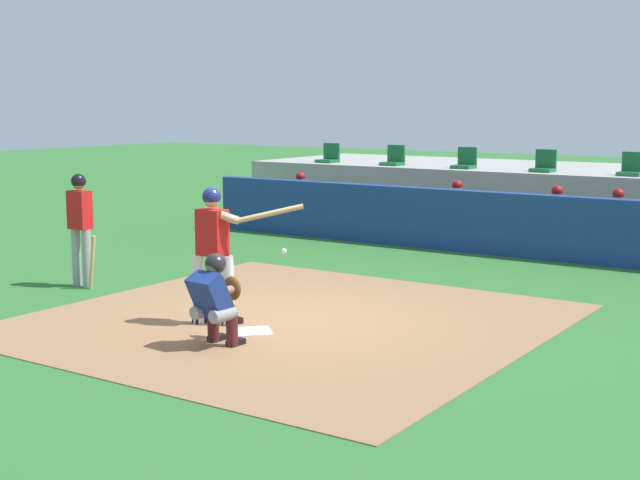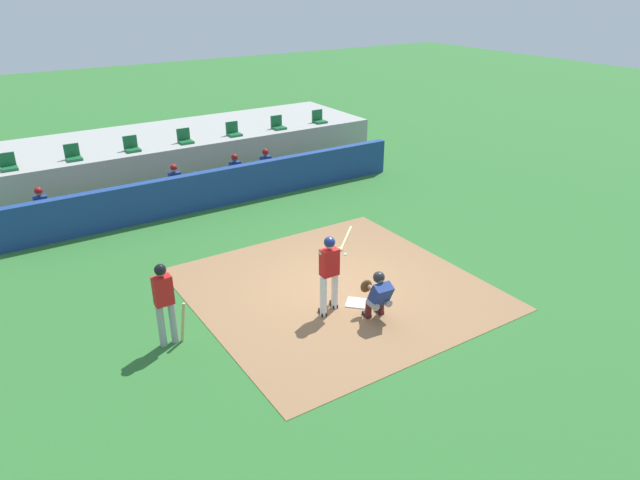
{
  "view_description": "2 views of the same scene",
  "coord_description": "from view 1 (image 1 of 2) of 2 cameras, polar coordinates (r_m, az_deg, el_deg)",
  "views": [
    {
      "loc": [
        6.82,
        -9.42,
        2.86
      ],
      "look_at": [
        0.0,
        0.7,
        1.0
      ],
      "focal_mm": 50.35,
      "sensor_mm": 36.0,
      "label": 1
    },
    {
      "loc": [
        -6.74,
        -9.68,
        6.72
      ],
      "look_at": [
        0.0,
        0.7,
        1.0
      ],
      "focal_mm": 32.21,
      "sensor_mm": 36.0,
      "label": 2
    }
  ],
  "objects": [
    {
      "name": "stadium_seat_4",
      "position": [
        19.49,
        19.19,
        4.28
      ],
      "size": [
        0.46,
        0.46,
        0.48
      ],
      "color": "#196033",
      "rests_on": "stands_platform"
    },
    {
      "name": "dugout_wall",
      "position": [
        17.47,
        10.69,
        1.08
      ],
      "size": [
        13.0,
        0.3,
        1.2
      ],
      "primitive_type": "cube",
      "color": "navy",
      "rests_on": "ground"
    },
    {
      "name": "dugout_player_1",
      "position": [
        18.69,
        8.52,
        1.85
      ],
      "size": [
        0.49,
        0.7,
        1.3
      ],
      "color": "#939399",
      "rests_on": "ground"
    },
    {
      "name": "home_plate",
      "position": [
        11.35,
        -4.25,
        -5.83
      ],
      "size": [
        0.62,
        0.62,
        0.02
      ],
      "primitive_type": "cube",
      "rotation": [
        0.0,
        0.0,
        0.79
      ],
      "color": "white",
      "rests_on": "dirt_infield"
    },
    {
      "name": "on_deck_batter",
      "position": [
        14.49,
        -14.99,
        1.08
      ],
      "size": [
        0.58,
        0.23,
        1.79
      ],
      "color": "#99999E",
      "rests_on": "ground"
    },
    {
      "name": "dugout_player_0",
      "position": [
        20.69,
        -1.44,
        2.59
      ],
      "size": [
        0.49,
        0.7,
        1.3
      ],
      "color": "#939399",
      "rests_on": "ground"
    },
    {
      "name": "dugout_player_2",
      "position": [
        17.89,
        14.64,
        1.36
      ],
      "size": [
        0.49,
        0.7,
        1.3
      ],
      "color": "#939399",
      "rests_on": "ground"
    },
    {
      "name": "stadium_seat_0",
      "position": [
        22.56,
        0.58,
        5.29
      ],
      "size": [
        0.46,
        0.46,
        0.48
      ],
      "color": "#196033",
      "rests_on": "stands_platform"
    },
    {
      "name": "dugout_bench",
      "position": [
        18.43,
        11.89,
        0.26
      ],
      "size": [
        11.8,
        0.44,
        0.45
      ],
      "primitive_type": "cube",
      "color": "olive",
      "rests_on": "ground"
    },
    {
      "name": "stadium_seat_3",
      "position": [
        20.04,
        14.04,
        4.61
      ],
      "size": [
        0.46,
        0.46,
        0.48
      ],
      "color": "#196033",
      "rests_on": "stands_platform"
    },
    {
      "name": "catcher_crouched",
      "position": [
        10.67,
        -6.63,
        -3.57
      ],
      "size": [
        0.51,
        1.66,
        1.13
      ],
      "color": "gray",
      "rests_on": "ground"
    },
    {
      "name": "dirt_infield",
      "position": [
        11.97,
        -1.88,
        -5.13
      ],
      "size": [
        6.4,
        6.4,
        0.01
      ],
      "primitive_type": "cube",
      "color": "#936B47",
      "rests_on": "ground"
    },
    {
      "name": "ground_plane",
      "position": [
        11.98,
        -1.88,
        -5.15
      ],
      "size": [
        80.0,
        80.0,
        0.0
      ],
      "primitive_type": "plane",
      "color": "#2D6B2D"
    },
    {
      "name": "stadium_seat_1",
      "position": [
        21.59,
        4.71,
        5.11
      ],
      "size": [
        0.46,
        0.46,
        0.48
      ],
      "color": "#196033",
      "rests_on": "stands_platform"
    },
    {
      "name": "batter_at_plate",
      "position": [
        11.62,
        -6.7,
        -0.42
      ],
      "size": [
        1.3,
        0.8,
        1.8
      ],
      "color": "silver",
      "rests_on": "ground"
    },
    {
      "name": "dugout_player_3",
      "position": [
        17.54,
        18.25,
        1.07
      ],
      "size": [
        0.49,
        0.7,
        1.3
      ],
      "color": "#939399",
      "rests_on": "ground"
    },
    {
      "name": "stands_platform",
      "position": [
        21.54,
        15.35,
        2.6
      ],
      "size": [
        15.0,
        4.4,
        1.4
      ],
      "primitive_type": "cube",
      "color": "#9E9E99",
      "rests_on": "ground"
    },
    {
      "name": "stadium_seat_2",
      "position": [
        20.75,
        9.21,
        4.89
      ],
      "size": [
        0.46,
        0.46,
        0.48
      ],
      "color": "#196033",
      "rests_on": "stands_platform"
    }
  ]
}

